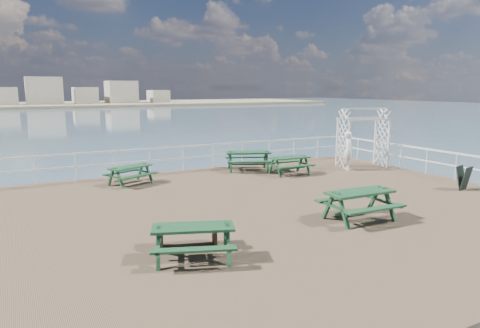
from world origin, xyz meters
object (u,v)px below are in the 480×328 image
at_px(picnic_table_e, 360,199).
at_px(trellis_arbor, 363,141).
at_px(picnic_table_a, 130,171).
at_px(picnic_table_c, 290,162).
at_px(picnic_table_b, 248,157).
at_px(person, 349,151).
at_px(picnic_table_d, 193,235).
at_px(flat_bench_near, 188,231).

height_order(picnic_table_e, trellis_arbor, trellis_arbor).
distance_m(picnic_table_a, picnic_table_c, 6.50).
distance_m(picnic_table_b, trellis_arbor, 5.34).
distance_m(picnic_table_e, person, 7.44).
relative_size(picnic_table_a, picnic_table_e, 1.01).
bearing_deg(picnic_table_a, person, -33.66).
relative_size(picnic_table_a, picnic_table_c, 1.14).
bearing_deg(person, picnic_table_b, 109.45).
bearing_deg(picnic_table_d, trellis_arbor, 51.15).
height_order(picnic_table_c, person, person).
bearing_deg(picnic_table_d, picnic_table_e, 25.32).
height_order(trellis_arbor, person, trellis_arbor).
bearing_deg(person, picnic_table_c, 127.26).
bearing_deg(picnic_table_d, picnic_table_c, 63.91).
bearing_deg(picnic_table_a, flat_bench_near, -116.65).
distance_m(picnic_table_d, person, 11.56).
distance_m(picnic_table_c, trellis_arbor, 3.96).
bearing_deg(picnic_table_c, person, -6.64).
bearing_deg(flat_bench_near, trellis_arbor, 44.71).
height_order(picnic_table_a, person, person).
xyz_separation_m(trellis_arbor, person, (-1.09, -0.30, -0.34)).
relative_size(picnic_table_e, trellis_arbor, 0.73).
bearing_deg(flat_bench_near, picnic_table_e, 12.35).
xyz_separation_m(picnic_table_a, picnic_table_c, (6.39, -1.19, 0.03)).
xyz_separation_m(picnic_table_a, person, (9.20, -1.63, 0.36)).
distance_m(picnic_table_b, picnic_table_e, 7.76).
relative_size(picnic_table_d, person, 1.21).
distance_m(picnic_table_e, flat_bench_near, 4.87).
bearing_deg(picnic_table_c, flat_bench_near, -137.08).
bearing_deg(picnic_table_a, picnic_table_b, -19.73).
bearing_deg(person, trellis_arbor, -28.59).
distance_m(picnic_table_e, trellis_arbor, 8.40).
bearing_deg(picnic_table_a, picnic_table_e, -82.33).
bearing_deg(flat_bench_near, picnic_table_d, -86.56).
bearing_deg(person, flat_bench_near, 165.45).
distance_m(picnic_table_c, picnic_table_d, 9.60).
height_order(picnic_table_a, trellis_arbor, trellis_arbor).
relative_size(picnic_table_d, trellis_arbor, 0.77).
bearing_deg(trellis_arbor, picnic_table_d, -136.45).
xyz_separation_m(picnic_table_e, trellis_arbor, (5.81, 6.04, 0.60)).
distance_m(picnic_table_a, flat_bench_near, 7.01).
height_order(picnic_table_d, flat_bench_near, picnic_table_d).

